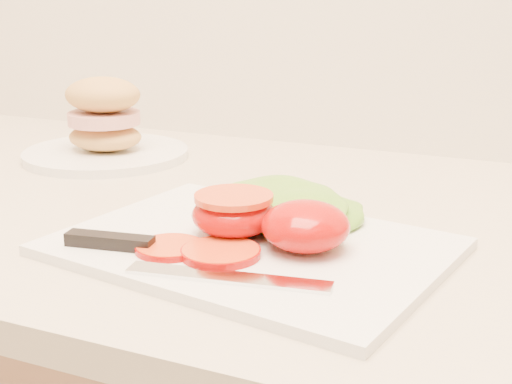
% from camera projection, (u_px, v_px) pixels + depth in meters
% --- Properties ---
extents(cutting_board, '(0.38, 0.30, 0.01)m').
position_uv_depth(cutting_board, '(252.00, 247.00, 0.66)').
color(cutting_board, white).
rests_on(cutting_board, counter).
extents(tomato_half_dome, '(0.08, 0.08, 0.04)m').
position_uv_depth(tomato_half_dome, '(306.00, 226.00, 0.63)').
color(tomato_half_dome, '#B50F0A').
rests_on(tomato_half_dome, cutting_board).
extents(tomato_half_cut, '(0.08, 0.08, 0.04)m').
position_uv_depth(tomato_half_cut, '(234.00, 213.00, 0.67)').
color(tomato_half_cut, '#B50F0A').
rests_on(tomato_half_cut, cutting_board).
extents(tomato_slice_0, '(0.07, 0.07, 0.01)m').
position_uv_depth(tomato_slice_0, '(221.00, 252.00, 0.62)').
color(tomato_slice_0, '#DF481D').
rests_on(tomato_slice_0, cutting_board).
extents(tomato_slice_1, '(0.06, 0.06, 0.01)m').
position_uv_depth(tomato_slice_1, '(170.00, 247.00, 0.63)').
color(tomato_slice_1, '#DF481D').
rests_on(tomato_slice_1, cutting_board).
extents(lettuce_leaf_0, '(0.19, 0.17, 0.03)m').
position_uv_depth(lettuce_leaf_0, '(279.00, 204.00, 0.72)').
color(lettuce_leaf_0, '#79A82C').
rests_on(lettuce_leaf_0, cutting_board).
extents(lettuce_leaf_1, '(0.12, 0.12, 0.02)m').
position_uv_depth(lettuce_leaf_1, '(319.00, 214.00, 0.70)').
color(lettuce_leaf_1, '#79A82C').
rests_on(lettuce_leaf_1, cutting_board).
extents(knife, '(0.26, 0.06, 0.01)m').
position_uv_depth(knife, '(153.00, 254.00, 0.61)').
color(knife, silver).
rests_on(knife, cutting_board).
extents(sandwich_plate, '(0.23, 0.23, 0.11)m').
position_uv_depth(sandwich_plate, '(105.00, 130.00, 0.99)').
color(sandwich_plate, white).
rests_on(sandwich_plate, counter).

